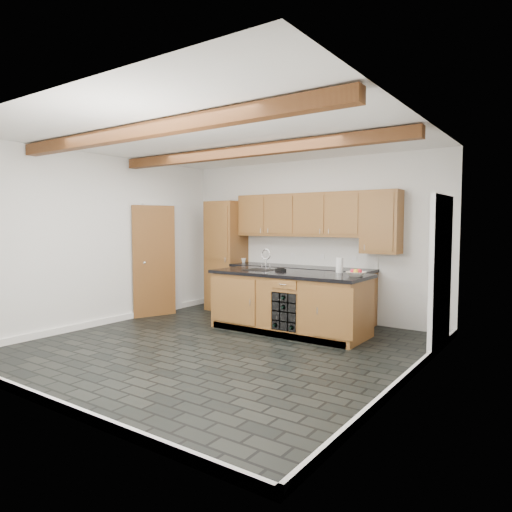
{
  "coord_description": "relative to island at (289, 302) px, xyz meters",
  "views": [
    {
      "loc": [
        3.87,
        -4.72,
        1.66
      ],
      "look_at": [
        0.02,
        0.8,
        1.19
      ],
      "focal_mm": 32.0,
      "sensor_mm": 36.0,
      "label": 1
    }
  ],
  "objects": [
    {
      "name": "back_cabinetry",
      "position": [
        -0.68,
        0.95,
        0.51
      ],
      "size": [
        3.65,
        0.62,
        2.2
      ],
      "color": "olive",
      "rests_on": "ground"
    },
    {
      "name": "kitchen_scale",
      "position": [
        -0.18,
        0.04,
        0.49
      ],
      "size": [
        0.2,
        0.16,
        0.05
      ],
      "rotation": [
        0.0,
        0.0,
        -0.43
      ],
      "color": "black",
      "rests_on": "island"
    },
    {
      "name": "faucet",
      "position": [
        -0.56,
        0.05,
        0.5
      ],
      "size": [
        0.45,
        0.4,
        0.34
      ],
      "color": "black",
      "rests_on": "island"
    },
    {
      "name": "island",
      "position": [
        0.0,
        0.0,
        0.0
      ],
      "size": [
        2.48,
        0.96,
        0.93
      ],
      "color": "olive",
      "rests_on": "ground"
    },
    {
      "name": "ground",
      "position": [
        -0.31,
        -1.28,
        -0.46
      ],
      "size": [
        5.0,
        5.0,
        0.0
      ],
      "primitive_type": "plane",
      "color": "black",
      "rests_on": "ground"
    },
    {
      "name": "fruit_bowl",
      "position": [
        1.07,
        0.04,
        0.5
      ],
      "size": [
        0.31,
        0.31,
        0.07
      ],
      "primitive_type": "imported",
      "rotation": [
        0.0,
        0.0,
        0.11
      ],
      "color": "beige",
      "rests_on": "island"
    },
    {
      "name": "fruit_cluster",
      "position": [
        1.07,
        0.04,
        0.54
      ],
      "size": [
        0.16,
        0.17,
        0.07
      ],
      "color": "red",
      "rests_on": "fruit_bowl"
    },
    {
      "name": "room_shell",
      "position": [
        -0.39,
        -0.75,
        1.06
      ],
      "size": [
        5.01,
        5.0,
        5.0
      ],
      "color": "white",
      "rests_on": "ground"
    },
    {
      "name": "mug",
      "position": [
        -1.61,
        1.0,
        0.51
      ],
      "size": [
        0.11,
        0.11,
        0.08
      ],
      "primitive_type": "imported",
      "rotation": [
        0.0,
        0.0,
        0.35
      ],
      "color": "white",
      "rests_on": "back_cabinetry"
    },
    {
      "name": "paper_towel",
      "position": [
        0.67,
        0.37,
        0.58
      ],
      "size": [
        0.11,
        0.11,
        0.23
      ],
      "primitive_type": "cylinder",
      "color": "white",
      "rests_on": "island"
    }
  ]
}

